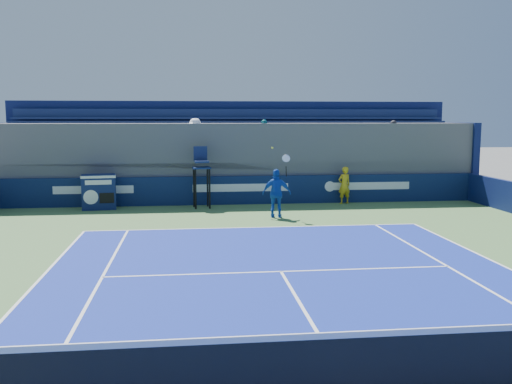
{
  "coord_description": "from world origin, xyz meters",
  "views": [
    {
      "loc": [
        -2.09,
        -6.51,
        3.61
      ],
      "look_at": [
        0.0,
        11.5,
        1.25
      ],
      "focal_mm": 40.0,
      "sensor_mm": 36.0,
      "label": 1
    }
  ],
  "objects": [
    {
      "name": "match_clock",
      "position": [
        -5.69,
        16.41,
        0.74
      ],
      "size": [
        1.4,
        0.87,
        1.4
      ],
      "color": "#0E1947",
      "rests_on": "ground"
    },
    {
      "name": "stadium_seating",
      "position": [
        0.0,
        19.15,
        1.83
      ],
      "size": [
        21.0,
        4.05,
        4.4
      ],
      "color": "#58585E",
      "rests_on": "ground"
    },
    {
      "name": "ball_person",
      "position": [
        4.36,
        16.75,
        0.79
      ],
      "size": [
        0.65,
        0.52,
        1.57
      ],
      "primitive_type": "imported",
      "rotation": [
        0.0,
        0.0,
        3.42
      ],
      "color": "gold",
      "rests_on": "apron"
    },
    {
      "name": "back_hoarding",
      "position": [
        0.0,
        17.1,
        0.6
      ],
      "size": [
        20.4,
        0.21,
        1.2
      ],
      "color": "#0B1941",
      "rests_on": "ground"
    },
    {
      "name": "tennis_net",
      "position": [
        0.0,
        0.0,
        0.56
      ],
      "size": [
        11.65,
        0.08,
        1.1
      ],
      "color": "black",
      "rests_on": "ground"
    },
    {
      "name": "tennis_player",
      "position": [
        1.02,
        13.74,
        0.9
      ],
      "size": [
        1.1,
        0.63,
        2.57
      ],
      "color": "#1548B0",
      "rests_on": "apron"
    },
    {
      "name": "umpire_chair",
      "position": [
        -1.65,
        16.34,
        1.53
      ],
      "size": [
        0.77,
        0.77,
        2.48
      ],
      "color": "black",
      "rests_on": "ground"
    }
  ]
}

